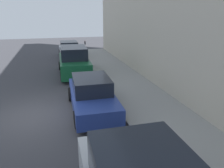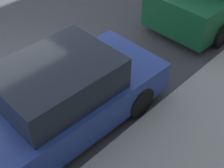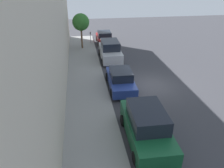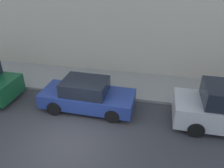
# 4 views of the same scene
# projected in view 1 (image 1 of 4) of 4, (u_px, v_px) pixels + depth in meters

# --- Properties ---
(ground_plane) EXTENTS (60.00, 60.00, 0.00)m
(ground_plane) POSITION_uv_depth(u_px,v_px,m) (37.00, 116.00, 9.47)
(ground_plane) COLOR #38383D
(sidewalk) EXTENTS (3.13, 32.00, 0.15)m
(sidewalk) POSITION_uv_depth(u_px,v_px,m) (145.00, 102.00, 10.70)
(sidewalk) COLOR gray
(sidewalk) RESTS_ON ground_plane
(parked_sedan_third) EXTENTS (1.92, 4.55, 1.54)m
(parked_sedan_third) POSITION_uv_depth(u_px,v_px,m) (92.00, 95.00, 9.83)
(parked_sedan_third) COLOR navy
(parked_sedan_third) RESTS_ON ground_plane
(parked_suv_fourth) EXTENTS (2.08, 4.85, 1.98)m
(parked_suv_fourth) POSITION_uv_depth(u_px,v_px,m) (74.00, 62.00, 15.43)
(parked_suv_fourth) COLOR #14512D
(parked_suv_fourth) RESTS_ON ground_plane
(parked_sedan_fifth) EXTENTS (1.92, 4.50, 1.54)m
(parked_sedan_fifth) POSITION_uv_depth(u_px,v_px,m) (69.00, 50.00, 21.34)
(parked_sedan_fifth) COLOR #B7BABF
(parked_sedan_fifth) RESTS_ON ground_plane
(parking_meter_far) EXTENTS (0.11, 0.15, 1.44)m
(parking_meter_far) POSITION_uv_depth(u_px,v_px,m) (85.00, 47.00, 21.37)
(parking_meter_far) COLOR #ADADB2
(parking_meter_far) RESTS_ON sidewalk
(fire_hydrant) EXTENTS (0.20, 0.20, 0.69)m
(fire_hydrant) POSITION_uv_depth(u_px,v_px,m) (81.00, 48.00, 23.63)
(fire_hydrant) COLOR gold
(fire_hydrant) RESTS_ON sidewalk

